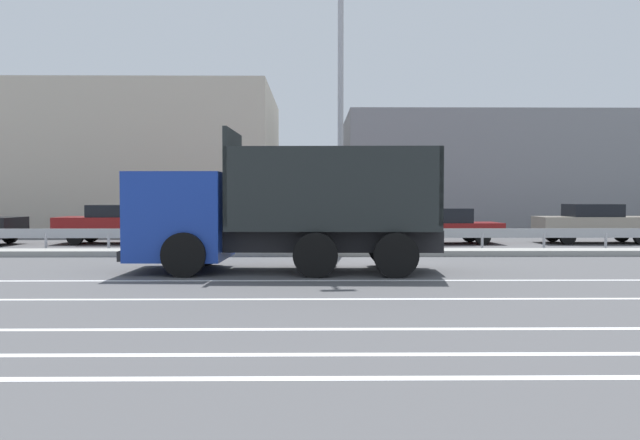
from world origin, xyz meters
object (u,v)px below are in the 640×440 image
dump_truck (247,220)px  parked_car_4 (281,227)px  median_road_sign (161,219)px  street_lamp_1 (341,71)px  parked_car_5 (441,226)px  parked_car_3 (121,224)px  parked_car_6 (595,224)px

dump_truck → parked_car_4: dump_truck is taller
median_road_sign → dump_truck: bearing=-52.5°
median_road_sign → street_lamp_1: street_lamp_1 is taller
street_lamp_1 → parked_car_5: street_lamp_1 is taller
dump_truck → street_lamp_1: size_ratio=0.74×
median_road_sign → parked_car_5: bearing=25.9°
median_road_sign → parked_car_4: 6.09m
parked_car_3 → parked_car_5: parked_car_3 is taller
street_lamp_1 → parked_car_4: street_lamp_1 is taller
parked_car_3 → parked_car_5: bearing=89.8°
dump_truck → street_lamp_1: (2.54, 3.79, 4.46)m
dump_truck → parked_car_4: size_ratio=1.91×
parked_car_3 → street_lamp_1: bearing=58.9°
median_road_sign → parked_car_3: size_ratio=0.45×
street_lamp_1 → parked_car_4: (-2.15, 5.25, -5.10)m
median_road_sign → street_lamp_1: size_ratio=0.21×
dump_truck → parked_car_5: 11.12m
median_road_sign → parked_car_6: size_ratio=0.48×
parked_car_6 → street_lamp_1: bearing=-62.3°
street_lamp_1 → parked_car_6: 12.62m
parked_car_3 → parked_car_5: (12.63, -0.19, -0.08)m
median_road_sign → parked_car_5: median_road_sign is taller
street_lamp_1 → parked_car_6: (10.35, 5.25, -4.96)m
dump_truck → median_road_sign: bearing=39.3°
parked_car_5 → parked_car_6: bearing=-92.4°
parked_car_4 → median_road_sign: bearing=144.8°
median_road_sign → street_lamp_1: 7.30m
dump_truck → street_lamp_1: street_lamp_1 is taller
parked_car_5 → street_lamp_1: bearing=136.7°
median_road_sign → parked_car_6: bearing=17.1°
parked_car_4 → parked_car_6: (12.50, -0.00, 0.14)m
parked_car_6 → parked_car_5: bearing=-87.6°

